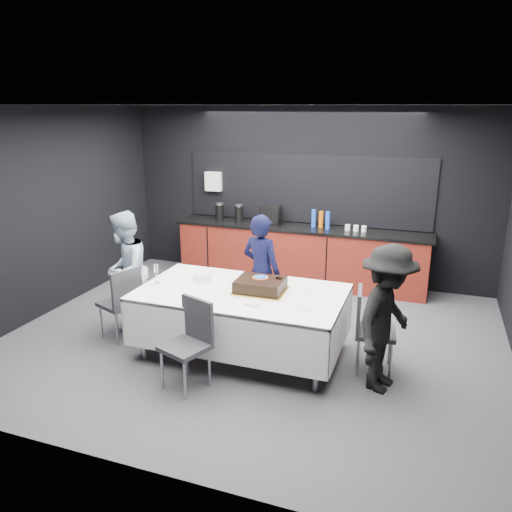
{
  "coord_description": "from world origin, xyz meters",
  "views": [
    {
      "loc": [
        1.94,
        -5.32,
        2.8
      ],
      "look_at": [
        0.0,
        0.1,
        1.05
      ],
      "focal_mm": 35.0,
      "sensor_mm": 36.0,
      "label": 1
    }
  ],
  "objects_px": {
    "chair_right": "(368,324)",
    "person_left": "(125,271)",
    "champagne_flute": "(156,270)",
    "person_center": "(261,272)",
    "plate_stack": "(202,276)",
    "person_right": "(386,319)",
    "chair_left": "(123,299)",
    "chair_near": "(190,337)",
    "cake_assembly": "(260,285)",
    "party_table": "(241,302)"
  },
  "relations": [
    {
      "from": "champagne_flute",
      "to": "person_center",
      "type": "xyz_separation_m",
      "value": [
        1.01,
        0.86,
        -0.18
      ]
    },
    {
      "from": "plate_stack",
      "to": "person_center",
      "type": "bearing_deg",
      "value": 48.06
    },
    {
      "from": "champagne_flute",
      "to": "chair_right",
      "type": "relative_size",
      "value": 0.24
    },
    {
      "from": "person_left",
      "to": "plate_stack",
      "type": "bearing_deg",
      "value": 75.07
    },
    {
      "from": "cake_assembly",
      "to": "person_right",
      "type": "bearing_deg",
      "value": -10.77
    },
    {
      "from": "champagne_flute",
      "to": "person_right",
      "type": "bearing_deg",
      "value": -2.44
    },
    {
      "from": "party_table",
      "to": "chair_right",
      "type": "xyz_separation_m",
      "value": [
        1.42,
        0.12,
        -0.11
      ]
    },
    {
      "from": "cake_assembly",
      "to": "champagne_flute",
      "type": "relative_size",
      "value": 2.57
    },
    {
      "from": "chair_left",
      "to": "person_right",
      "type": "relative_size",
      "value": 0.61
    },
    {
      "from": "party_table",
      "to": "chair_left",
      "type": "bearing_deg",
      "value": -174.68
    },
    {
      "from": "chair_near",
      "to": "person_left",
      "type": "bearing_deg",
      "value": 144.75
    },
    {
      "from": "person_right",
      "to": "person_left",
      "type": "bearing_deg",
      "value": 98.45
    },
    {
      "from": "chair_right",
      "to": "person_center",
      "type": "xyz_separation_m",
      "value": [
        -1.45,
        0.66,
        0.22
      ]
    },
    {
      "from": "cake_assembly",
      "to": "person_center",
      "type": "relative_size",
      "value": 0.38
    },
    {
      "from": "person_right",
      "to": "person_center",
      "type": "bearing_deg",
      "value": 74.93
    },
    {
      "from": "cake_assembly",
      "to": "champagne_flute",
      "type": "height_order",
      "value": "champagne_flute"
    },
    {
      "from": "plate_stack",
      "to": "chair_right",
      "type": "xyz_separation_m",
      "value": [
        1.99,
        -0.05,
        -0.3
      ]
    },
    {
      "from": "plate_stack",
      "to": "chair_left",
      "type": "bearing_deg",
      "value": -161.68
    },
    {
      "from": "chair_left",
      "to": "chair_near",
      "type": "height_order",
      "value": "same"
    },
    {
      "from": "person_center",
      "to": "person_right",
      "type": "height_order",
      "value": "person_right"
    },
    {
      "from": "chair_right",
      "to": "cake_assembly",
      "type": "bearing_deg",
      "value": -177.76
    },
    {
      "from": "party_table",
      "to": "person_center",
      "type": "relative_size",
      "value": 1.54
    },
    {
      "from": "champagne_flute",
      "to": "person_right",
      "type": "height_order",
      "value": "person_right"
    },
    {
      "from": "plate_stack",
      "to": "person_right",
      "type": "bearing_deg",
      "value": -9.63
    },
    {
      "from": "plate_stack",
      "to": "person_left",
      "type": "bearing_deg",
      "value": 178.19
    },
    {
      "from": "chair_left",
      "to": "party_table",
      "type": "bearing_deg",
      "value": 5.32
    },
    {
      "from": "champagne_flute",
      "to": "chair_near",
      "type": "xyz_separation_m",
      "value": [
        0.79,
        -0.72,
        -0.4
      ]
    },
    {
      "from": "chair_right",
      "to": "person_left",
      "type": "bearing_deg",
      "value": 178.35
    },
    {
      "from": "plate_stack",
      "to": "person_right",
      "type": "distance_m",
      "value": 2.23
    },
    {
      "from": "person_left",
      "to": "person_right",
      "type": "xyz_separation_m",
      "value": [
        3.3,
        -0.41,
        -0.0
      ]
    },
    {
      "from": "champagne_flute",
      "to": "chair_right",
      "type": "bearing_deg",
      "value": 4.75
    },
    {
      "from": "plate_stack",
      "to": "champagne_flute",
      "type": "height_order",
      "value": "champagne_flute"
    },
    {
      "from": "person_center",
      "to": "person_right",
      "type": "relative_size",
      "value": 0.99
    },
    {
      "from": "party_table",
      "to": "champagne_flute",
      "type": "xyz_separation_m",
      "value": [
        -1.04,
        -0.09,
        0.3
      ]
    },
    {
      "from": "chair_right",
      "to": "plate_stack",
      "type": "bearing_deg",
      "value": 178.44
    },
    {
      "from": "plate_stack",
      "to": "chair_right",
      "type": "bearing_deg",
      "value": -1.56
    },
    {
      "from": "plate_stack",
      "to": "chair_left",
      "type": "distance_m",
      "value": 1.03
    },
    {
      "from": "plate_stack",
      "to": "person_left",
      "type": "height_order",
      "value": "person_left"
    },
    {
      "from": "champagne_flute",
      "to": "chair_left",
      "type": "relative_size",
      "value": 0.24
    },
    {
      "from": "person_right",
      "to": "chair_right",
      "type": "bearing_deg",
      "value": 48.19
    },
    {
      "from": "chair_left",
      "to": "person_left",
      "type": "bearing_deg",
      "value": 116.36
    },
    {
      "from": "cake_assembly",
      "to": "chair_right",
      "type": "height_order",
      "value": "cake_assembly"
    },
    {
      "from": "person_center",
      "to": "cake_assembly",
      "type": "bearing_deg",
      "value": 124.28
    },
    {
      "from": "chair_left",
      "to": "cake_assembly",
      "type": "bearing_deg",
      "value": 6.93
    },
    {
      "from": "party_table",
      "to": "champagne_flute",
      "type": "bearing_deg",
      "value": -175.1
    },
    {
      "from": "plate_stack",
      "to": "person_left",
      "type": "xyz_separation_m",
      "value": [
        -1.11,
        0.03,
        -0.06
      ]
    },
    {
      "from": "chair_near",
      "to": "person_right",
      "type": "bearing_deg",
      "value": 17.84
    },
    {
      "from": "cake_assembly",
      "to": "plate_stack",
      "type": "relative_size",
      "value": 2.66
    },
    {
      "from": "person_left",
      "to": "person_right",
      "type": "bearing_deg",
      "value": 69.84
    },
    {
      "from": "party_table",
      "to": "person_center",
      "type": "height_order",
      "value": "person_center"
    }
  ]
}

